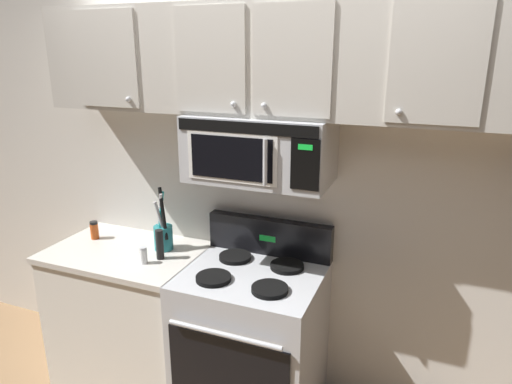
{
  "coord_description": "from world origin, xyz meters",
  "views": [
    {
      "loc": [
        0.87,
        -1.68,
        2.08
      ],
      "look_at": [
        0.0,
        0.49,
        1.35
      ],
      "focal_mm": 32.25,
      "sensor_mm": 36.0,
      "label": 1
    }
  ],
  "objects": [
    {
      "name": "over_range_microwave",
      "position": [
        -0.0,
        0.54,
        1.58
      ],
      "size": [
        0.76,
        0.43,
        0.35
      ],
      "color": "#B7BABF"
    },
    {
      "name": "counter_segment",
      "position": [
        -0.84,
        0.43,
        0.45
      ],
      "size": [
        0.93,
        0.65,
        0.9
      ],
      "color": "white",
      "rests_on": "ground_plane"
    },
    {
      "name": "stove_range",
      "position": [
        0.0,
        0.42,
        0.47
      ],
      "size": [
        0.76,
        0.69,
        1.12
      ],
      "color": "#B7BABF",
      "rests_on": "ground_plane"
    },
    {
      "name": "back_wall",
      "position": [
        0.0,
        0.79,
        1.35
      ],
      "size": [
        5.2,
        0.1,
        2.7
      ],
      "primitive_type": "cube",
      "color": "silver",
      "rests_on": "ground_plane"
    },
    {
      "name": "pepper_mill",
      "position": [
        -0.57,
        0.4,
        0.99
      ],
      "size": [
        0.04,
        0.04,
        0.18
      ],
      "primitive_type": "cylinder",
      "color": "black",
      "rests_on": "counter_segment"
    },
    {
      "name": "utensil_crock_teal",
      "position": [
        -0.62,
        0.52,
        1.0
      ],
      "size": [
        0.12,
        0.11,
        0.4
      ],
      "color": "teal",
      "rests_on": "counter_segment"
    },
    {
      "name": "upper_cabinets",
      "position": [
        -0.0,
        0.57,
        2.02
      ],
      "size": [
        2.5,
        0.36,
        0.55
      ],
      "color": "#BCB7AD"
    },
    {
      "name": "spice_jar",
      "position": [
        -1.13,
        0.5,
        0.96
      ],
      "size": [
        0.05,
        0.05,
        0.12
      ],
      "color": "#C64C19",
      "rests_on": "counter_segment"
    },
    {
      "name": "salt_shaker",
      "position": [
        -0.62,
        0.31,
        0.95
      ],
      "size": [
        0.04,
        0.04,
        0.1
      ],
      "color": "white",
      "rests_on": "counter_segment"
    }
  ]
}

